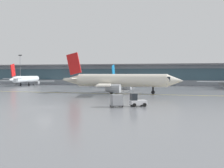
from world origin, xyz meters
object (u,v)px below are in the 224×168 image
(gate_airplane_0, at_px, (26,79))
(cargo_dolly_lead, at_px, (117,100))
(baggage_tug, at_px, (137,101))
(taxiing_regional_jet, at_px, (120,81))
(gate_airplane_1, at_px, (121,80))
(apron_light_mast_0, at_px, (20,68))

(gate_airplane_0, xyz_separation_m, cargo_dolly_lead, (56.12, -70.07, -1.72))
(gate_airplane_0, bearing_deg, baggage_tug, -142.30)
(taxiing_regional_jet, bearing_deg, gate_airplane_0, 145.67)
(gate_airplane_0, distance_m, gate_airplane_1, 41.86)
(gate_airplane_0, xyz_separation_m, baggage_tug, (59.08, -68.52, -1.88))
(gate_airplane_1, height_order, taxiing_regional_jet, taxiing_regional_jet)
(taxiing_regional_jet, height_order, baggage_tug, taxiing_regional_jet)
(gate_airplane_1, relative_size, apron_light_mast_0, 1.80)
(taxiing_regional_jet, relative_size, cargo_dolly_lead, 12.98)
(gate_airplane_0, relative_size, cargo_dolly_lead, 10.71)
(gate_airplane_1, distance_m, taxiing_regional_jet, 40.43)
(apron_light_mast_0, bearing_deg, gate_airplane_0, -51.70)
(baggage_tug, xyz_separation_m, apron_light_mast_0, (-70.33, 82.77, 7.02))
(gate_airplane_1, relative_size, baggage_tug, 8.81)
(gate_airplane_1, bearing_deg, cargo_dolly_lead, -163.91)
(gate_airplane_1, height_order, baggage_tug, gate_airplane_1)
(gate_airplane_0, relative_size, taxiing_regional_jet, 0.83)
(baggage_tug, height_order, apron_light_mast_0, apron_light_mast_0)
(taxiing_regional_jet, bearing_deg, baggage_tug, -69.68)
(apron_light_mast_0, bearing_deg, cargo_dolly_lead, -51.37)
(baggage_tug, distance_m, cargo_dolly_lead, 3.34)
(baggage_tug, relative_size, cargo_dolly_lead, 1.13)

